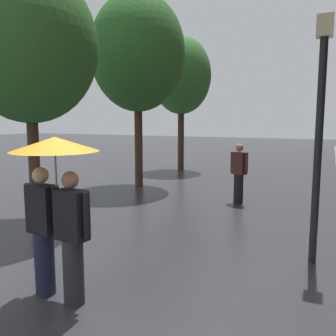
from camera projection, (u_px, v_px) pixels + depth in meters
name	position (u px, v px, depth m)	size (l,w,h in m)	color
ground_plane	(89.00, 298.00, 4.75)	(80.00, 80.00, 0.00)	#2D2D33
street_tree_0	(28.00, 46.00, 7.70)	(2.92, 2.92, 5.50)	#473323
street_tree_1	(138.00, 53.00, 12.04)	(3.14, 3.14, 6.41)	#473323
street_tree_2	(181.00, 76.00, 16.04)	(2.63, 2.63, 5.87)	#473323
couple_under_umbrella	(56.00, 194.00, 4.57)	(1.11, 1.09, 2.10)	#1E233D
street_lamp_post	(320.00, 121.00, 5.66)	(0.24, 0.24, 3.86)	black
pedestrian_walking_midground	(239.00, 173.00, 9.97)	(0.53, 0.38, 1.64)	black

